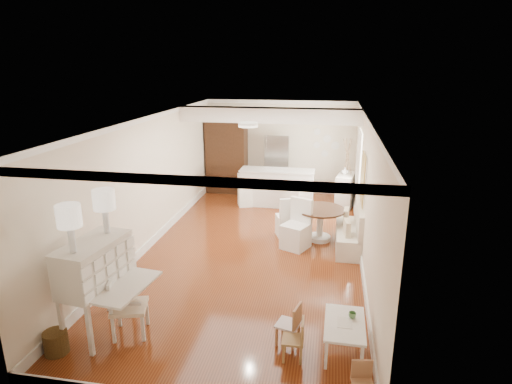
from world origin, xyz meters
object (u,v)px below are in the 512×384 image
(kids_table, at_px, (344,337))
(kids_chair_b, at_px, (288,323))
(fridge, at_px, (288,166))
(dining_table, at_px, (320,224))
(secretary_bureau, at_px, (97,288))
(pantry_cabinet, at_px, (227,155))
(wicker_basket, at_px, (56,342))
(slip_chair_near, at_px, (296,225))
(kids_chair_a, at_px, (293,339))
(sideboard, at_px, (345,190))
(bar_stool_right, at_px, (292,192))
(bar_stool_left, at_px, (245,190))
(gustavian_armchair, at_px, (129,306))
(breakfast_counter, at_px, (277,188))
(slip_chair_far, at_px, (287,216))
(kids_chair_c, at_px, (363,384))

(kids_table, height_order, kids_chair_b, kids_chair_b)
(fridge, bearing_deg, dining_table, -72.21)
(secretary_bureau, bearing_deg, pantry_cabinet, 96.44)
(wicker_basket, distance_m, slip_chair_near, 5.05)
(kids_chair_a, bearing_deg, sideboard, 171.27)
(kids_chair_b, bearing_deg, bar_stool_right, -160.08)
(kids_table, distance_m, kids_chair_a, 0.73)
(kids_table, relative_size, kids_chair_b, 1.41)
(kids_chair_b, bearing_deg, bar_stool_left, -147.92)
(gustavian_armchair, height_order, kids_table, gustavian_armchair)
(bar_stool_left, bearing_deg, gustavian_armchair, -115.37)
(kids_chair_b, xyz_separation_m, breakfast_counter, (-0.97, 6.16, 0.19))
(slip_chair_far, height_order, bar_stool_left, slip_chair_far)
(kids_chair_c, bearing_deg, kids_table, 93.49)
(breakfast_counter, relative_size, sideboard, 2.15)
(kids_chair_b, xyz_separation_m, kids_chair_c, (0.98, -0.96, -0.06))
(dining_table, height_order, bar_stool_right, bar_stool_right)
(slip_chair_near, bearing_deg, wicker_basket, -100.26)
(bar_stool_right, bearing_deg, wicker_basket, -111.55)
(secretary_bureau, relative_size, kids_chair_a, 2.40)
(wicker_basket, xyz_separation_m, kids_table, (3.89, 0.73, 0.06))
(breakfast_counter, xyz_separation_m, sideboard, (1.89, 0.29, -0.06))
(kids_chair_c, bearing_deg, kids_chair_a, 134.75)
(pantry_cabinet, bearing_deg, bar_stool_left, -57.33)
(pantry_cabinet, distance_m, fridge, 1.92)
(gustavian_armchair, distance_m, kids_chair_c, 3.38)
(secretary_bureau, relative_size, bar_stool_right, 1.46)
(kids_table, distance_m, sideboard, 6.49)
(bar_stool_left, xyz_separation_m, bar_stool_right, (1.32, -0.04, 0.04))
(slip_chair_far, distance_m, bar_stool_left, 2.43)
(kids_chair_a, height_order, slip_chair_far, slip_chair_far)
(bar_stool_left, relative_size, bar_stool_right, 0.92)
(gustavian_armchair, height_order, pantry_cabinet, pantry_cabinet)
(bar_stool_left, bearing_deg, kids_chair_a, -93.83)
(secretary_bureau, distance_m, gustavian_armchair, 0.53)
(kids_chair_b, relative_size, dining_table, 0.59)
(slip_chair_far, bearing_deg, kids_table, 86.56)
(bar_stool_right, bearing_deg, kids_table, -78.00)
(secretary_bureau, xyz_separation_m, slip_chair_near, (2.58, 3.53, -0.19))
(wicker_basket, relative_size, fridge, 0.18)
(gustavian_armchair, distance_m, breakfast_counter, 6.47)
(bar_stool_right, bearing_deg, kids_chair_a, -84.62)
(kids_chair_c, distance_m, slip_chair_near, 4.45)
(kids_chair_a, bearing_deg, kids_table, 109.99)
(wicker_basket, bearing_deg, dining_table, 53.52)
(bar_stool_right, xyz_separation_m, sideboard, (1.44, 0.54, -0.04))
(breakfast_counter, height_order, bar_stool_left, breakfast_counter)
(wicker_basket, height_order, breakfast_counter, breakfast_counter)
(sideboard, bearing_deg, kids_chair_c, -78.63)
(sideboard, bearing_deg, slip_chair_near, -98.66)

